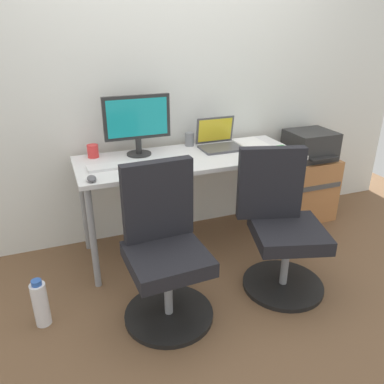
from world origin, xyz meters
name	(u,v)px	position (x,y,z in m)	size (l,w,h in m)	color
ground_plane	(190,245)	(0.00, 0.00, 0.00)	(5.28, 5.28, 0.00)	brown
back_wall	(171,73)	(0.00, 0.39, 1.30)	(4.40, 0.04, 2.60)	silver
desk	(190,166)	(0.00, 0.00, 0.68)	(1.63, 0.61, 0.76)	silver
office_chair_left	(165,252)	(-0.40, -0.65, 0.42)	(0.54, 0.54, 0.94)	black
office_chair_right	(281,228)	(0.39, -0.66, 0.42)	(0.55, 0.55, 0.94)	black
side_cabinet	(305,187)	(1.17, 0.14, 0.28)	(0.46, 0.42, 0.56)	#B77542
printer	(310,145)	(1.17, 0.13, 0.68)	(0.38, 0.40, 0.24)	#2D2D2D
water_bottle_on_floor	(40,303)	(-1.12, -0.51, 0.15)	(0.09, 0.09, 0.31)	white
desktop_monitor	(137,121)	(-0.33, 0.16, 1.01)	(0.48, 0.18, 0.43)	#262626
open_laptop	(219,141)	(0.29, 0.12, 0.81)	(0.31, 0.26, 0.23)	#4C4C51
keyboard_by_monitor	(160,170)	(-0.29, -0.23, 0.77)	(0.34, 0.12, 0.02)	silver
keyboard_by_laptop	(113,166)	(-0.56, -0.04, 0.77)	(0.34, 0.12, 0.02)	silver
mouse_by_monitor	(246,155)	(0.38, -0.16, 0.77)	(0.06, 0.10, 0.03)	silver
mouse_by_laptop	(92,179)	(-0.73, -0.24, 0.77)	(0.06, 0.10, 0.03)	#515156
coffee_mug	(93,151)	(-0.66, 0.23, 0.80)	(0.08, 0.08, 0.09)	red
pen_cup	(189,139)	(0.09, 0.25, 0.81)	(0.07, 0.07, 0.10)	slate
notebook	(277,151)	(0.64, -0.15, 0.77)	(0.21, 0.15, 0.03)	green
paper_pile	(251,143)	(0.57, 0.12, 0.76)	(0.21, 0.30, 0.01)	white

